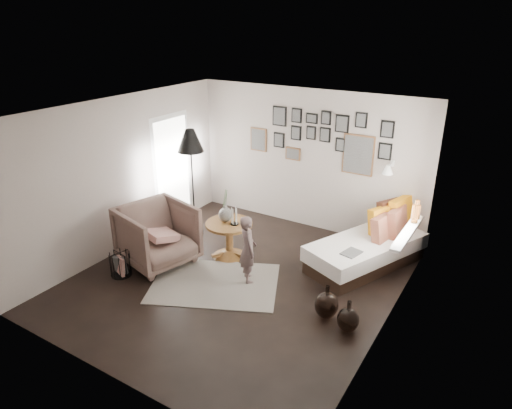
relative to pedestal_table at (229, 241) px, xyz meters
The scene contains 23 objects.
ground 0.85m from the pedestal_table, 48.41° to the right, with size 4.80×4.80×0.00m, color black.
wall_back 2.14m from the pedestal_table, 73.52° to the left, with size 4.50×4.50×0.00m, color #A69991.
wall_front 3.21m from the pedestal_table, 79.94° to the right, with size 4.50×4.50×0.00m, color #A69991.
wall_left 2.08m from the pedestal_table, 160.75° to the right, with size 4.80×4.80×0.00m, color #A69991.
wall_right 3.02m from the pedestal_table, 12.17° to the right, with size 4.80×4.80×0.00m, color #A69991.
ceiling 2.45m from the pedestal_table, 48.41° to the right, with size 4.80×4.80×0.00m, color white.
door_left 1.96m from the pedestal_table, 160.59° to the left, with size 0.00×2.14×2.14m.
window_right 2.88m from the pedestal_table, 15.31° to the left, with size 0.15×1.32×1.30m.
gallery_wall 2.45m from the pedestal_table, 65.31° to the left, with size 2.74×0.03×1.08m.
wall_sconce 2.84m from the pedestal_table, 36.38° to the left, with size 0.18×0.36×0.16m.
rug 0.93m from the pedestal_table, 70.19° to the right, with size 1.88×1.31×0.01m, color beige.
pedestal_table is the anchor object (origin of this frame).
vase 0.51m from the pedestal_table, 165.96° to the left, with size 0.22×0.22×0.56m.
candles 0.48m from the pedestal_table, ahead, with size 0.13×0.13×0.29m.
daybed 2.27m from the pedestal_table, 25.64° to the left, with size 1.60×2.20×1.00m.
magazine_on_daybed 2.03m from the pedestal_table, ahead, with size 0.23×0.31×0.02m, color black.
armchair 1.18m from the pedestal_table, 137.96° to the right, with size 1.05×1.08×0.98m, color brown.
armchair_cushion 1.12m from the pedestal_table, 138.84° to the right, with size 0.44×0.44×0.11m, color silver.
floor_lamp 1.80m from the pedestal_table, 159.96° to the left, with size 0.46×0.46×1.97m.
magazine_basket 1.78m from the pedestal_table, 128.16° to the right, with size 0.36×0.36×0.38m.
demijohn_large 2.19m from the pedestal_table, 19.16° to the right, with size 0.32×0.32×0.49m.
demijohn_small 2.56m from the pedestal_table, 19.13° to the right, with size 0.28×0.28×0.44m.
child 0.87m from the pedestal_table, 35.62° to the right, with size 0.39×0.26×1.07m, color #614D4D.
Camera 1 is at (3.40, -4.95, 3.76)m, focal length 32.00 mm.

